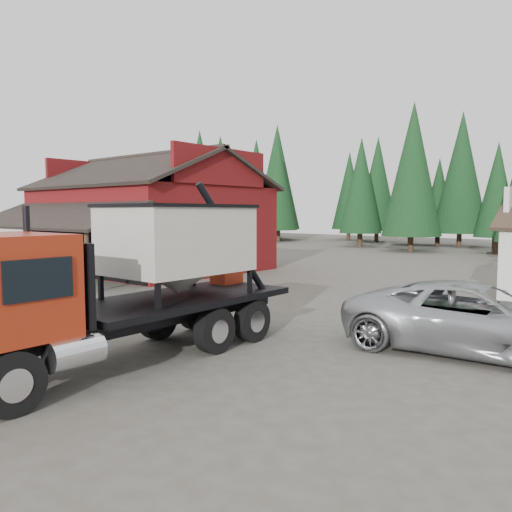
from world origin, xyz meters
The scene contains 8 objects.
ground centered at (0.00, 0.00, 0.00)m, with size 120.00×120.00×0.00m, color #4D473C.
red_barn centered at (-11.00, 9.90, 2.69)m, with size 12.80×13.63×7.18m.
conifer_backdrop centered at (0.00, 42.00, 0.00)m, with size 76.00×16.00×16.00m, color black, non-canonical shape.
near_pine_a centered at (-22.00, 28.00, 6.39)m, with size 4.40×4.40×11.40m.
near_pine_d centered at (-4.00, 34.00, 7.39)m, with size 5.28×5.28×13.40m.
feed_truck centered at (4.01, -2.93, 2.02)m, with size 2.83×9.59×4.32m.
silver_car centered at (10.19, 3.00, 0.89)m, with size 2.95×6.39×1.78m, color #A7A9AF.
equip_box centered at (-6.00, -0.69, 0.30)m, with size 0.70×1.10×0.60m, color maroon.
Camera 1 is at (13.67, -9.93, 3.52)m, focal length 35.00 mm.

